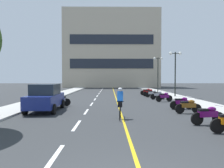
# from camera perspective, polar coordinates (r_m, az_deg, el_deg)

# --- Properties ---
(ground_plane) EXTENTS (140.00, 140.00, 0.00)m
(ground_plane) POSITION_cam_1_polar(r_m,az_deg,el_deg) (24.76, 0.41, -3.54)
(ground_plane) COLOR #2D3033
(curb_left) EXTENTS (2.40, 72.00, 0.12)m
(curb_left) POSITION_cam_1_polar(r_m,az_deg,el_deg) (28.55, -14.32, -2.79)
(curb_left) COLOR #A8A8A3
(curb_left) RESTS_ON ground
(curb_right) EXTENTS (2.40, 72.00, 0.12)m
(curb_right) POSITION_cam_1_polar(r_m,az_deg,el_deg) (28.78, 14.80, -2.76)
(curb_right) COLOR #A8A8A3
(curb_right) RESTS_ON ground
(lane_dash_0) EXTENTS (0.14, 2.20, 0.01)m
(lane_dash_0) POSITION_cam_1_polar(r_m,az_deg,el_deg) (6.26, -15.75, -19.00)
(lane_dash_0) COLOR silver
(lane_dash_0) RESTS_ON ground
(lane_dash_1) EXTENTS (0.14, 2.20, 0.01)m
(lane_dash_1) POSITION_cam_1_polar(r_m,az_deg,el_deg) (10.02, -9.67, -11.11)
(lane_dash_1) COLOR silver
(lane_dash_1) RESTS_ON ground
(lane_dash_2) EXTENTS (0.14, 2.20, 0.01)m
(lane_dash_2) POSITION_cam_1_polar(r_m,az_deg,el_deg) (13.92, -7.06, -7.53)
(lane_dash_2) COLOR silver
(lane_dash_2) RESTS_ON ground
(lane_dash_3) EXTENTS (0.14, 2.20, 0.01)m
(lane_dash_3) POSITION_cam_1_polar(r_m,az_deg,el_deg) (17.86, -5.62, -5.51)
(lane_dash_3) COLOR silver
(lane_dash_3) RESTS_ON ground
(lane_dash_4) EXTENTS (0.14, 2.20, 0.01)m
(lane_dash_4) POSITION_cam_1_polar(r_m,az_deg,el_deg) (21.82, -4.71, -4.23)
(lane_dash_4) COLOR silver
(lane_dash_4) RESTS_ON ground
(lane_dash_5) EXTENTS (0.14, 2.20, 0.01)m
(lane_dash_5) POSITION_cam_1_polar(r_m,az_deg,el_deg) (25.80, -4.08, -3.34)
(lane_dash_5) COLOR silver
(lane_dash_5) RESTS_ON ground
(lane_dash_6) EXTENTS (0.14, 2.20, 0.01)m
(lane_dash_6) POSITION_cam_1_polar(r_m,az_deg,el_deg) (29.78, -3.62, -2.68)
(lane_dash_6) COLOR silver
(lane_dash_6) RESTS_ON ground
(lane_dash_7) EXTENTS (0.14, 2.20, 0.01)m
(lane_dash_7) POSITION_cam_1_polar(r_m,az_deg,el_deg) (33.77, -3.27, -2.18)
(lane_dash_7) COLOR silver
(lane_dash_7) RESTS_ON ground
(lane_dash_8) EXTENTS (0.14, 2.20, 0.01)m
(lane_dash_8) POSITION_cam_1_polar(r_m,az_deg,el_deg) (37.75, -2.99, -1.79)
(lane_dash_8) COLOR silver
(lane_dash_8) RESTS_ON ground
(lane_dash_9) EXTENTS (0.14, 2.20, 0.01)m
(lane_dash_9) POSITION_cam_1_polar(r_m,az_deg,el_deg) (41.75, -2.77, -1.47)
(lane_dash_9) COLOR silver
(lane_dash_9) RESTS_ON ground
(lane_dash_10) EXTENTS (0.14, 2.20, 0.01)m
(lane_dash_10) POSITION_cam_1_polar(r_m,az_deg,el_deg) (45.74, -2.58, -1.21)
(lane_dash_10) COLOR silver
(lane_dash_10) RESTS_ON ground
(lane_dash_11) EXTENTS (0.14, 2.20, 0.01)m
(lane_dash_11) POSITION_cam_1_polar(r_m,az_deg,el_deg) (49.73, -2.43, -0.99)
(lane_dash_11) COLOR silver
(lane_dash_11) RESTS_ON ground
(centre_line_yellow) EXTENTS (0.12, 66.00, 0.01)m
(centre_line_yellow) POSITION_cam_1_polar(r_m,az_deg,el_deg) (27.76, 0.82, -2.99)
(centre_line_yellow) COLOR gold
(centre_line_yellow) RESTS_ON ground
(office_building) EXTENTS (23.29, 9.71, 18.90)m
(office_building) POSITION_cam_1_polar(r_m,az_deg,el_deg) (53.95, -0.14, 9.27)
(office_building) COLOR #BCAD93
(office_building) RESTS_ON ground
(street_lamp_mid) EXTENTS (1.46, 0.36, 5.16)m
(street_lamp_mid) POSITION_cam_1_polar(r_m,az_deg,el_deg) (25.23, 17.01, 5.33)
(street_lamp_mid) COLOR black
(street_lamp_mid) RESTS_ON curb_right
(street_lamp_far) EXTENTS (1.46, 0.36, 5.36)m
(street_lamp_far) POSITION_cam_1_polar(r_m,az_deg,el_deg) (33.11, 12.52, 4.66)
(street_lamp_far) COLOR black
(street_lamp_far) RESTS_ON curb_right
(parked_car_near) EXTENTS (2.03, 4.25, 1.82)m
(parked_car_near) POSITION_cam_1_polar(r_m,az_deg,el_deg) (14.66, -17.79, -3.54)
(parked_car_near) COLOR black
(parked_car_near) RESTS_ON ground
(motorcycle_2) EXTENTS (1.70, 0.60, 0.92)m
(motorcycle_2) POSITION_cam_1_polar(r_m,az_deg,el_deg) (10.89, 24.91, -7.70)
(motorcycle_2) COLOR black
(motorcycle_2) RESTS_ON ground
(motorcycle_3) EXTENTS (1.70, 0.60, 0.92)m
(motorcycle_3) POSITION_cam_1_polar(r_m,az_deg,el_deg) (13.88, 20.27, -5.68)
(motorcycle_3) COLOR black
(motorcycle_3) RESTS_ON ground
(motorcycle_4) EXTENTS (1.70, 0.60, 0.92)m
(motorcycle_4) POSITION_cam_1_polar(r_m,az_deg,el_deg) (15.57, 18.63, -4.89)
(motorcycle_4) COLOR black
(motorcycle_4) RESTS_ON ground
(motorcycle_5) EXTENTS (1.70, 0.60, 0.92)m
(motorcycle_5) POSITION_cam_1_polar(r_m,az_deg,el_deg) (17.04, -14.20, -4.31)
(motorcycle_5) COLOR black
(motorcycle_5) RESTS_ON ground
(motorcycle_6) EXTENTS (1.67, 0.69, 0.92)m
(motorcycle_6) POSITION_cam_1_polar(r_m,az_deg,el_deg) (20.23, 14.18, -3.39)
(motorcycle_6) COLOR black
(motorcycle_6) RESTS_ON ground
(motorcycle_7) EXTENTS (1.67, 0.69, 0.92)m
(motorcycle_7) POSITION_cam_1_polar(r_m,az_deg,el_deg) (22.31, 12.53, -2.92)
(motorcycle_7) COLOR black
(motorcycle_7) RESTS_ON ground
(motorcycle_8) EXTENTS (1.64, 0.78, 0.92)m
(motorcycle_8) POSITION_cam_1_polar(r_m,az_deg,el_deg) (24.38, 11.08, -2.54)
(motorcycle_8) COLOR black
(motorcycle_8) RESTS_ON ground
(motorcycle_9) EXTENTS (1.67, 0.71, 0.92)m
(motorcycle_9) POSITION_cam_1_polar(r_m,az_deg,el_deg) (26.01, 10.24, -2.28)
(motorcycle_9) COLOR black
(motorcycle_9) RESTS_ON ground
(motorcycle_10) EXTENTS (1.70, 0.60, 0.92)m
(motorcycle_10) POSITION_cam_1_polar(r_m,az_deg,el_deg) (27.58, 9.56, -2.06)
(motorcycle_10) COLOR black
(motorcycle_10) RESTS_ON ground
(cyclist_rider) EXTENTS (0.42, 1.77, 1.71)m
(cyclist_rider) POSITION_cam_1_polar(r_m,az_deg,el_deg) (11.39, 2.24, -5.05)
(cyclist_rider) COLOR black
(cyclist_rider) RESTS_ON ground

